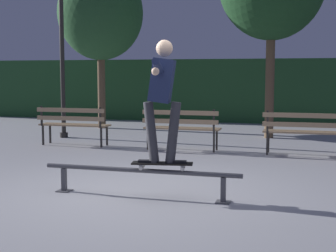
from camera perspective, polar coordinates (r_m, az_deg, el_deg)
ground_plane at (r=6.74m, az=-2.68°, el=-7.70°), size 90.00×90.00×0.00m
hedge_backdrop at (r=16.67m, az=8.73°, el=4.04°), size 24.00×1.20×2.06m
grind_rail at (r=6.50m, az=-3.24°, el=-5.59°), size 2.67×0.18×0.38m
skateboard at (r=6.38m, az=-0.67°, el=-4.35°), size 0.80×0.33×0.09m
skateboarder at (r=6.28m, az=-0.65°, el=4.08°), size 0.63×1.39×1.56m
park_bench_leftmost at (r=11.16m, az=-10.84°, el=0.49°), size 1.60×0.42×0.88m
park_bench_left_center at (r=10.29m, az=1.53°, el=0.13°), size 1.60×0.42×0.88m
park_bench_right_center at (r=9.97m, az=15.41°, el=-0.28°), size 1.60×0.42×0.88m
tree_far_left at (r=14.76m, az=-7.75°, el=12.66°), size 2.45×2.45×4.67m
lamp_post_left at (r=12.66m, az=-12.08°, el=9.92°), size 0.32×0.32×3.90m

